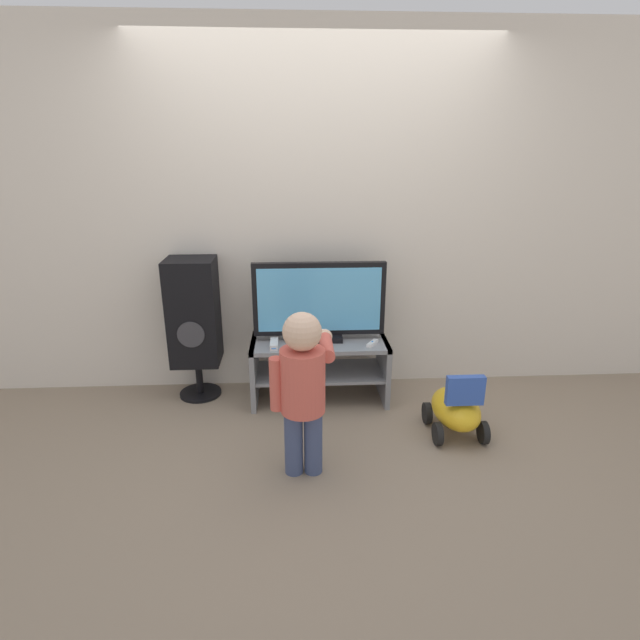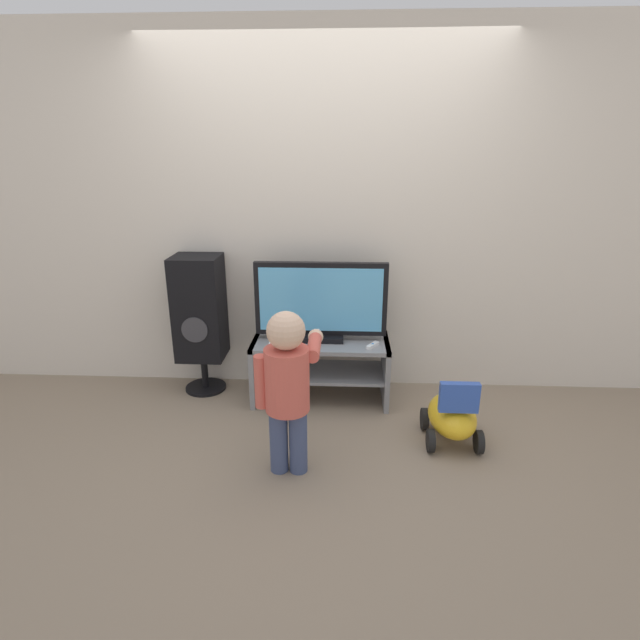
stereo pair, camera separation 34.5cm
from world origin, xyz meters
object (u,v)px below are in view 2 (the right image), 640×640
at_px(child, 288,380).
at_px(speaker_tower, 200,310).
at_px(television, 321,302).
at_px(ride_on_toy, 452,416).
at_px(game_console, 274,342).
at_px(remote_primary, 373,345).

bearing_deg(child, speaker_tower, 127.67).
height_order(television, ride_on_toy, television).
relative_size(game_console, remote_primary, 1.31).
relative_size(remote_primary, ride_on_toy, 0.27).
bearing_deg(child, game_console, 103.39).
bearing_deg(ride_on_toy, television, 146.67).
xyz_separation_m(child, ride_on_toy, (0.99, 0.35, -0.39)).
bearing_deg(remote_primary, ride_on_toy, -41.59).
height_order(television, speaker_tower, speaker_tower).
height_order(television, remote_primary, television).
height_order(child, ride_on_toy, child).
bearing_deg(game_console, remote_primary, 0.05).
xyz_separation_m(remote_primary, ride_on_toy, (0.49, -0.43, -0.29)).
bearing_deg(remote_primary, game_console, -179.95).
bearing_deg(ride_on_toy, remote_primary, 138.41).
xyz_separation_m(television, game_console, (-0.32, -0.13, -0.26)).
bearing_deg(child, television, 81.51).
height_order(game_console, speaker_tower, speaker_tower).
bearing_deg(television, game_console, -157.92).
bearing_deg(television, child, -98.49).
bearing_deg(television, ride_on_toy, -33.33).
bearing_deg(remote_primary, speaker_tower, 170.65).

